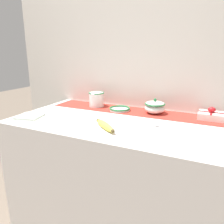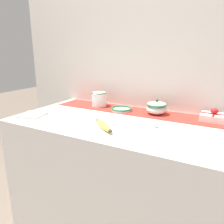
{
  "view_description": "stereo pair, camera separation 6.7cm",
  "coord_description": "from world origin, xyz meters",
  "px_view_note": "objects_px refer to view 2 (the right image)",
  "views": [
    {
      "loc": [
        0.48,
        -1.1,
        1.3
      ],
      "look_at": [
        -0.03,
        -0.02,
        0.97
      ],
      "focal_mm": 35.0,
      "sensor_mm": 36.0,
      "label": 1
    },
    {
      "loc": [
        0.54,
        -1.07,
        1.3
      ],
      "look_at": [
        -0.03,
        -0.02,
        0.97
      ],
      "focal_mm": 35.0,
      "sensor_mm": 36.0,
      "label": 2
    }
  ],
  "objects_px": {
    "sugar_bowl": "(157,108)",
    "small_dish": "(121,109)",
    "gift_box": "(214,117)",
    "spoon": "(155,125)",
    "napkin_stack": "(32,115)",
    "cream_pitcher": "(99,99)",
    "banana": "(104,125)"
  },
  "relations": [
    {
      "from": "cream_pitcher",
      "to": "napkin_stack",
      "type": "distance_m",
      "value": 0.47
    },
    {
      "from": "small_dish",
      "to": "napkin_stack",
      "type": "distance_m",
      "value": 0.56
    },
    {
      "from": "banana",
      "to": "spoon",
      "type": "relative_size",
      "value": 1.27
    },
    {
      "from": "sugar_bowl",
      "to": "cream_pitcher",
      "type": "bearing_deg",
      "value": 179.84
    },
    {
      "from": "small_dish",
      "to": "banana",
      "type": "bearing_deg",
      "value": -78.68
    },
    {
      "from": "cream_pitcher",
      "to": "spoon",
      "type": "height_order",
      "value": "cream_pitcher"
    },
    {
      "from": "sugar_bowl",
      "to": "gift_box",
      "type": "xyz_separation_m",
      "value": [
        0.33,
        0.02,
        -0.02
      ]
    },
    {
      "from": "banana",
      "to": "gift_box",
      "type": "relative_size",
      "value": 1.24
    },
    {
      "from": "banana",
      "to": "gift_box",
      "type": "height_order",
      "value": "gift_box"
    },
    {
      "from": "banana",
      "to": "napkin_stack",
      "type": "relative_size",
      "value": 1.3
    },
    {
      "from": "napkin_stack",
      "to": "cream_pitcher",
      "type": "bearing_deg",
      "value": 59.46
    },
    {
      "from": "small_dish",
      "to": "gift_box",
      "type": "distance_m",
      "value": 0.55
    },
    {
      "from": "spoon",
      "to": "sugar_bowl",
      "type": "bearing_deg",
      "value": 138.98
    },
    {
      "from": "sugar_bowl",
      "to": "small_dish",
      "type": "xyz_separation_m",
      "value": [
        -0.23,
        -0.03,
        -0.03
      ]
    },
    {
      "from": "sugar_bowl",
      "to": "small_dish",
      "type": "bearing_deg",
      "value": -171.9
    },
    {
      "from": "gift_box",
      "to": "sugar_bowl",
      "type": "bearing_deg",
      "value": -176.11
    },
    {
      "from": "sugar_bowl",
      "to": "napkin_stack",
      "type": "height_order",
      "value": "sugar_bowl"
    },
    {
      "from": "spoon",
      "to": "napkin_stack",
      "type": "distance_m",
      "value": 0.74
    },
    {
      "from": "banana",
      "to": "spoon",
      "type": "xyz_separation_m",
      "value": [
        0.22,
        0.16,
        -0.01
      ]
    },
    {
      "from": "small_dish",
      "to": "gift_box",
      "type": "height_order",
      "value": "gift_box"
    },
    {
      "from": "spoon",
      "to": "gift_box",
      "type": "height_order",
      "value": "gift_box"
    },
    {
      "from": "spoon",
      "to": "napkin_stack",
      "type": "height_order",
      "value": "napkin_stack"
    },
    {
      "from": "gift_box",
      "to": "napkin_stack",
      "type": "bearing_deg",
      "value": -156.82
    },
    {
      "from": "gift_box",
      "to": "spoon",
      "type": "bearing_deg",
      "value": -137.28
    },
    {
      "from": "cream_pitcher",
      "to": "banana",
      "type": "relative_size",
      "value": 0.72
    },
    {
      "from": "sugar_bowl",
      "to": "napkin_stack",
      "type": "xyz_separation_m",
      "value": [
        -0.65,
        -0.4,
        -0.04
      ]
    },
    {
      "from": "gift_box",
      "to": "small_dish",
      "type": "bearing_deg",
      "value": -174.38
    },
    {
      "from": "cream_pitcher",
      "to": "banana",
      "type": "bearing_deg",
      "value": -55.47
    },
    {
      "from": "small_dish",
      "to": "banana",
      "type": "relative_size",
      "value": 0.79
    },
    {
      "from": "cream_pitcher",
      "to": "sugar_bowl",
      "type": "relative_size",
      "value": 0.99
    },
    {
      "from": "small_dish",
      "to": "spoon",
      "type": "relative_size",
      "value": 1.0
    },
    {
      "from": "cream_pitcher",
      "to": "spoon",
      "type": "distance_m",
      "value": 0.53
    }
  ]
}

